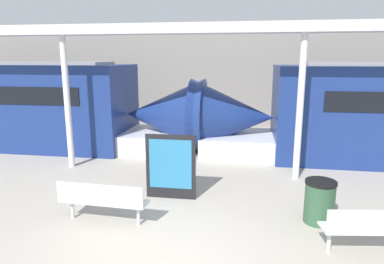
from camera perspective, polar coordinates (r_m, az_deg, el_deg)
The scene contains 9 objects.
ground_plane at distance 6.14m, azimuth -4.15°, elevation -20.72°, with size 60.00×60.00×0.00m, color #A8A093.
station_wall at distance 17.07m, azimuth 5.07°, elevation 9.36°, with size 56.00×0.20×5.00m, color gray.
bench_near at distance 7.31m, azimuth -14.77°, elevation -10.72°, with size 1.87×0.54×0.89m.
bench_far at distance 6.73m, azimuth 27.25°, elevation -13.85°, with size 1.55×0.65×0.89m.
trash_bin at distance 7.62m, azimuth 20.48°, elevation -10.81°, with size 0.63×0.63×0.90m.
poster_board at distance 8.23m, azimuth -3.59°, elevation -5.78°, with size 1.21×0.07×1.58m.
support_column_near at distance 9.76m, azimuth 17.55°, elevation 3.74°, with size 0.18×0.18×3.99m, color silver.
support_column_far at distance 11.05m, azimuth -20.07°, elevation 4.49°, with size 0.18×0.18×3.99m, color silver.
canopy_beam at distance 9.70m, azimuth 18.38°, elevation 16.29°, with size 28.00×0.60×0.28m, color #B7B7BC.
Camera 1 is at (1.23, -5.01, 3.33)m, focal length 32.00 mm.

